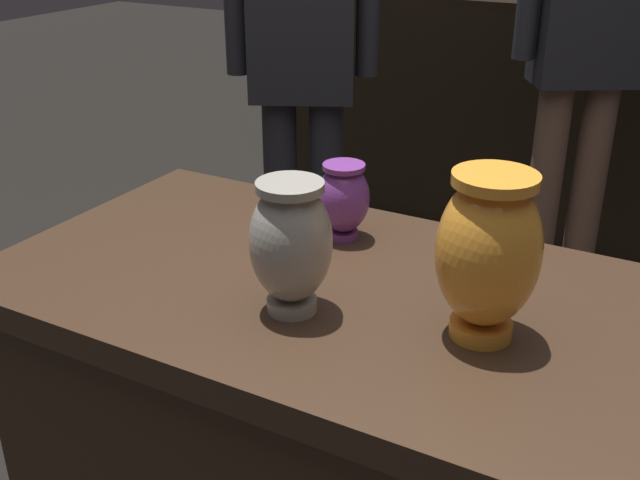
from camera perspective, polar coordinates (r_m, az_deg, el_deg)
name	(u,v)px	position (r m, az deg, el deg)	size (l,w,h in m)	color
display_plinth	(343,474)	(1.48, 1.75, -17.01)	(1.20, 0.64, 0.80)	#382619
back_display_shelf	(592,128)	(3.35, 19.53, 7.82)	(2.60, 0.40, 0.99)	black
vase_centerpiece	(291,243)	(1.13, -2.18, -0.20)	(0.13, 0.13, 0.21)	gray
vase_tall_behind	(488,251)	(1.08, 12.40, -0.82)	(0.15, 0.15, 0.25)	orange
vase_left_accent	(343,198)	(1.39, 1.75, 3.14)	(0.10, 0.10, 0.14)	#7A388E
visitor_near_left	(302,51)	(2.43, -1.36, 13.83)	(0.43, 0.30, 1.59)	#232328
visitor_center_back	(589,33)	(2.61, 19.32, 14.32)	(0.41, 0.32, 1.66)	brown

